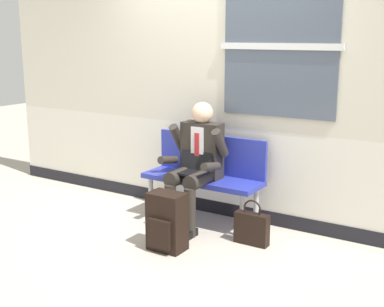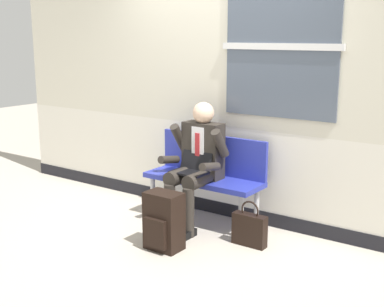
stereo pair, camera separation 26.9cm
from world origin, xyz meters
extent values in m
plane|color=#B2A899|center=(0.00, 0.00, 0.00)|extent=(18.00, 18.00, 0.00)
cube|color=beige|center=(0.00, 0.66, 2.05)|extent=(5.79, 0.12, 2.21)
cube|color=silver|center=(0.00, 0.66, 0.54)|extent=(5.79, 0.12, 0.81)
cube|color=black|center=(0.00, 0.66, 0.07)|extent=(5.79, 0.14, 0.14)
cube|color=#4C5666|center=(0.64, 0.59, 1.75)|extent=(1.13, 0.02, 1.30)
cube|color=silver|center=(0.64, 0.58, 1.75)|extent=(1.21, 0.03, 0.06)
cube|color=#28339E|center=(-0.02, 0.31, 0.45)|extent=(1.22, 0.42, 0.05)
cube|color=#28339E|center=(-0.02, 0.49, 0.67)|extent=(1.22, 0.04, 0.40)
cylinder|color=#B7B7BC|center=(-0.54, 0.16, 0.21)|extent=(0.05, 0.05, 0.42)
cylinder|color=#B7B7BC|center=(-0.54, 0.46, 0.21)|extent=(0.05, 0.05, 0.42)
cylinder|color=#B7B7BC|center=(0.51, 0.16, 0.21)|extent=(0.05, 0.05, 0.42)
cylinder|color=#B7B7BC|center=(0.51, 0.46, 0.21)|extent=(0.05, 0.05, 0.42)
cylinder|color=#2D2823|center=(-0.13, 0.10, 0.52)|extent=(0.15, 0.40, 0.15)
cylinder|color=#2D2823|center=(-0.13, -0.09, 0.24)|extent=(0.11, 0.11, 0.47)
cube|color=black|center=(-0.13, -0.15, 0.04)|extent=(0.10, 0.26, 0.07)
cylinder|color=#2D2823|center=(0.09, 0.10, 0.52)|extent=(0.15, 0.40, 0.15)
cylinder|color=#2D2823|center=(0.09, -0.09, 0.24)|extent=(0.11, 0.11, 0.47)
cube|color=black|center=(0.09, -0.15, 0.04)|extent=(0.10, 0.26, 0.07)
cube|color=#2D2823|center=(-0.02, 0.31, 0.75)|extent=(0.40, 0.18, 0.55)
cube|color=silver|center=(-0.02, 0.22, 0.80)|extent=(0.14, 0.01, 0.39)
cube|color=#B22328|center=(-0.02, 0.21, 0.77)|extent=(0.05, 0.01, 0.33)
sphere|color=beige|center=(-0.02, 0.31, 1.12)|extent=(0.21, 0.21, 0.21)
cylinder|color=#2D2823|center=(-0.26, 0.24, 0.86)|extent=(0.09, 0.25, 0.30)
cylinder|color=#2D2823|center=(-0.26, 0.07, 0.66)|extent=(0.08, 0.27, 0.12)
cylinder|color=#2D2823|center=(0.22, 0.24, 0.86)|extent=(0.09, 0.25, 0.30)
cylinder|color=#2D2823|center=(0.22, 0.07, 0.66)|extent=(0.08, 0.27, 0.12)
cube|color=black|center=(-0.02, 0.07, 0.57)|extent=(0.34, 0.22, 0.02)
cube|color=black|center=(-0.02, 0.20, 0.68)|extent=(0.34, 0.08, 0.21)
cube|color=black|center=(0.08, -0.44, 0.26)|extent=(0.32, 0.21, 0.52)
cube|color=black|center=(0.08, -0.57, 0.18)|extent=(0.22, 0.04, 0.26)
cube|color=black|center=(0.66, 0.06, 0.15)|extent=(0.32, 0.10, 0.29)
torus|color=black|center=(0.66, 0.06, 0.33)|extent=(0.17, 0.02, 0.17)
camera|label=1|loc=(2.55, -3.93, 1.85)|focal=48.40mm
camera|label=2|loc=(2.77, -3.78, 1.85)|focal=48.40mm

